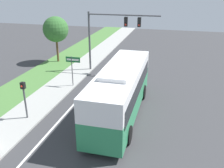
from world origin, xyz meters
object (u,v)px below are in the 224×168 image
object	(u,v)px
bus	(121,89)
pedestrian_signal	(24,94)
street_sign	(73,65)
signal_gantry	(111,29)

from	to	relation	value
bus	pedestrian_signal	bearing A→B (deg)	-160.29
pedestrian_signal	street_sign	world-z (taller)	street_sign
pedestrian_signal	street_sign	xyz separation A→B (m)	(0.82, 6.21, 0.13)
signal_gantry	street_sign	size ratio (longest dim) A/B	2.55
bus	pedestrian_signal	size ratio (longest dim) A/B	3.76
signal_gantry	street_sign	bearing A→B (deg)	-114.59
bus	street_sign	xyz separation A→B (m)	(-5.21, 4.05, 0.01)
pedestrian_signal	street_sign	size ratio (longest dim) A/B	0.96
bus	pedestrian_signal	xyz separation A→B (m)	(-6.03, -2.16, -0.11)
signal_gantry	street_sign	xyz separation A→B (m)	(-2.19, -4.79, -2.42)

